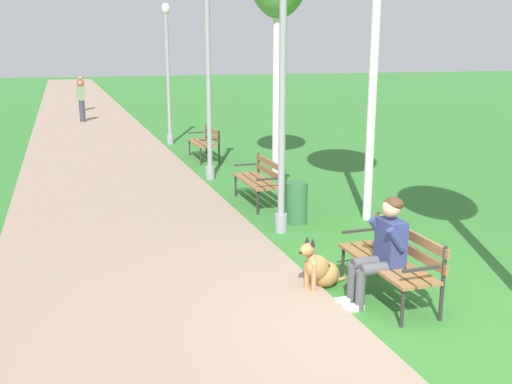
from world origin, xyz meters
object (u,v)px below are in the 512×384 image
Objects in this scene: dog_shepherd at (321,269)px; lamp_post_far at (168,73)px; lamp_post_near at (282,87)px; park_bench_mid at (261,177)px; park_bench_far at (206,140)px; lamp_post_mid at (208,80)px; litter_bin at (297,203)px; person_seated_on_near_bench at (382,247)px; pedestrian_distant at (81,101)px; park_bench_near at (394,257)px; pedestrian_further_distant at (81,94)px.

dog_shepherd is 11.83m from lamp_post_far.
park_bench_mid is at bearing 81.43° from lamp_post_near.
park_bench_far is 0.36× the size of lamp_post_far.
lamp_post_mid is (-0.13, 4.14, -0.09)m from lamp_post_near.
lamp_post_mid reaches higher than litter_bin.
lamp_post_near is at bearing -89.42° from lamp_post_far.
pedestrian_distant reaches higher than person_seated_on_near_bench.
lamp_post_near is at bearing -98.57° from park_bench_mid.
dog_shepherd is (-0.70, -8.83, -0.25)m from park_bench_far.
lamp_post_far is (-0.10, 9.39, -0.15)m from lamp_post_near.
park_bench_far is 2.14× the size of litter_bin.
park_bench_mid is 1.88× the size of dog_shepherd.
lamp_post_far reaches higher than pedestrian_distant.
pedestrian_distant is at bearing 96.56° from dog_shepherd.
park_bench_far is at bearing 89.95° from park_bench_near.
dog_shepherd is 0.19× the size of lamp_post_mid.
litter_bin is at bearing -82.19° from pedestrian_further_distant.
pedestrian_distant is 1.00× the size of pedestrian_further_distant.
lamp_post_far reaches higher than park_bench_far.
pedestrian_distant reaches higher than litter_bin.
pedestrian_distant is at bearing 98.75° from lamp_post_near.
litter_bin is (0.29, 3.24, -0.33)m from person_seated_on_near_bench.
pedestrian_further_distant reaches higher than park_bench_far.
pedestrian_distant and pedestrian_further_distant have the same top height.
pedestrian_distant is at bearing 98.48° from park_bench_near.
dog_shepherd is at bearing -94.54° from park_bench_far.
person_seated_on_near_bench is 23.18m from pedestrian_further_distant.
park_bench_far is 0.91× the size of pedestrian_further_distant.
lamp_post_far reaches higher than person_seated_on_near_bench.
park_bench_near is 12.30m from lamp_post_far.
park_bench_mid is at bearing -80.38° from lamp_post_mid.
lamp_post_far is (0.04, 5.25, -0.05)m from lamp_post_mid.
litter_bin is (0.08, 3.17, -0.16)m from park_bench_near.
park_bench_near is 0.89m from dog_shepherd.
lamp_post_mid is (0.22, 6.42, 1.95)m from dog_shepherd.
lamp_post_far is at bearing 98.88° from park_bench_far.
lamp_post_far is at bearing 88.74° from dog_shepherd.
person_seated_on_near_bench is at bearing -91.64° from park_bench_mid.
park_bench_near is 4.56m from park_bench_mid.
person_seated_on_near_bench is (-0.13, -4.64, 0.17)m from park_bench_mid.
pedestrian_further_distant is at bearing 94.94° from dog_shepherd.
park_bench_mid is 1.00× the size of park_bench_far.
park_bench_near is 2.14× the size of litter_bin.
lamp_post_mid is 2.59× the size of pedestrian_further_distant.
person_seated_on_near_bench is 0.30× the size of lamp_post_far.
person_seated_on_near_bench is 1.79× the size of litter_bin.
lamp_post_far is at bearing 92.73° from park_bench_mid.
dog_shepherd is at bearing 144.01° from park_bench_near.
lamp_post_far is at bearing 91.07° from person_seated_on_near_bench.
person_seated_on_near_bench is 0.29× the size of lamp_post_mid.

